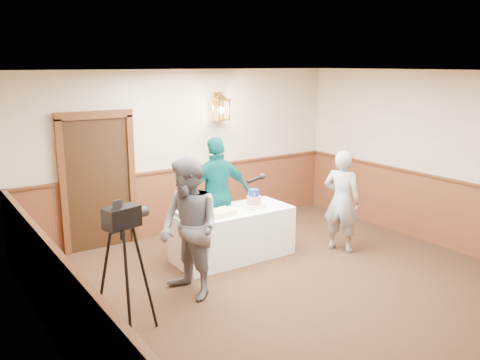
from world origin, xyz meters
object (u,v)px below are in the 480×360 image
object	(u,v)px
display_table	(233,234)
tiered_cake	(254,200)
sheet_cake_yellow	(221,212)
sheet_cake_green	(187,214)
tv_camera_rig	(125,282)
interviewer	(189,229)
assistant_p	(218,195)
baker	(342,201)

from	to	relation	value
display_table	tiered_cake	size ratio (longest dim) A/B	6.26
sheet_cake_yellow	sheet_cake_green	bearing A→B (deg)	152.94
sheet_cake_yellow	tv_camera_rig	xyz separation A→B (m)	(-1.96, -1.26, -0.12)
interviewer	assistant_p	bearing A→B (deg)	128.11
sheet_cake_green	tiered_cake	bearing A→B (deg)	-8.67
display_table	tv_camera_rig	world-z (taller)	tv_camera_rig
tiered_cake	interviewer	world-z (taller)	interviewer
sheet_cake_green	assistant_p	world-z (taller)	assistant_p
sheet_cake_yellow	tv_camera_rig	size ratio (longest dim) A/B	0.25
tiered_cake	sheet_cake_green	distance (m)	1.08
baker	tiered_cake	bearing A→B (deg)	38.55
tiered_cake	sheet_cake_yellow	size ratio (longest dim) A/B	0.78
assistant_p	tv_camera_rig	size ratio (longest dim) A/B	1.22
tiered_cake	sheet_cake_yellow	distance (m)	0.63
sheet_cake_green	assistant_p	distance (m)	0.76
tiered_cake	sheet_cake_yellow	bearing A→B (deg)	-174.14
display_table	interviewer	size ratio (longest dim) A/B	1.01
interviewer	tv_camera_rig	world-z (taller)	interviewer
interviewer	tiered_cake	bearing A→B (deg)	107.88
sheet_cake_yellow	assistant_p	size ratio (longest dim) A/B	0.20
assistant_p	display_table	bearing A→B (deg)	101.91
interviewer	baker	xyz separation A→B (m)	(2.74, 0.12, -0.09)
display_table	tv_camera_rig	bearing A→B (deg)	-148.26
tiered_cake	sheet_cake_green	bearing A→B (deg)	171.33
sheet_cake_green	sheet_cake_yellow	bearing A→B (deg)	-27.06
display_table	baker	distance (m)	1.78
sheet_cake_green	display_table	bearing A→B (deg)	-8.09
display_table	tiered_cake	world-z (taller)	tiered_cake
sheet_cake_yellow	display_table	bearing A→B (deg)	24.26
baker	assistant_p	distance (m)	1.94
display_table	interviewer	xyz separation A→B (m)	(-1.16, -0.80, 0.52)
baker	tv_camera_rig	distance (m)	3.88
tv_camera_rig	display_table	bearing A→B (deg)	17.33
tiered_cake	sheet_cake_green	xyz separation A→B (m)	(-1.07, 0.16, -0.07)
display_table	baker	xyz separation A→B (m)	(1.58, -0.68, 0.43)
tiered_cake	assistant_p	distance (m)	0.59
interviewer	tv_camera_rig	distance (m)	1.24
assistant_p	sheet_cake_green	bearing A→B (deg)	31.22
sheet_cake_yellow	baker	xyz separation A→B (m)	(1.86, -0.56, 0.02)
tiered_cake	assistant_p	size ratio (longest dim) A/B	0.16
sheet_cake_green	baker	size ratio (longest dim) A/B	0.20
display_table	sheet_cake_green	distance (m)	0.84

